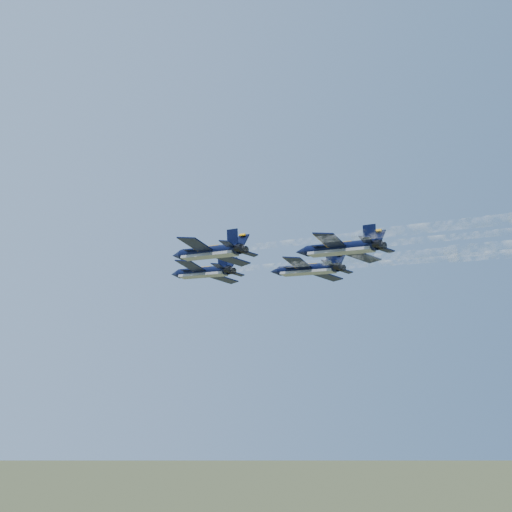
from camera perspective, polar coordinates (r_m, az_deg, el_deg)
name	(u,v)px	position (r m, az deg, el deg)	size (l,w,h in m)	color
jet_lead	(202,272)	(121.95, -3.95, -1.19)	(11.10, 15.27, 3.89)	black
jet_left	(208,252)	(104.93, -3.49, 0.27)	(11.10, 15.27, 3.89)	black
jet_right	(307,269)	(119.17, 3.70, -0.98)	(11.10, 15.27, 3.89)	black
jet_slot	(339,248)	(102.62, 6.08, 0.55)	(11.10, 15.27, 3.89)	black
smoke_trail_lead	(434,232)	(94.15, 12.82, 1.74)	(17.76, 55.80, 1.73)	white
smoke_trail_left	(495,195)	(78.51, 17.00, 4.30)	(17.76, 55.80, 1.73)	white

